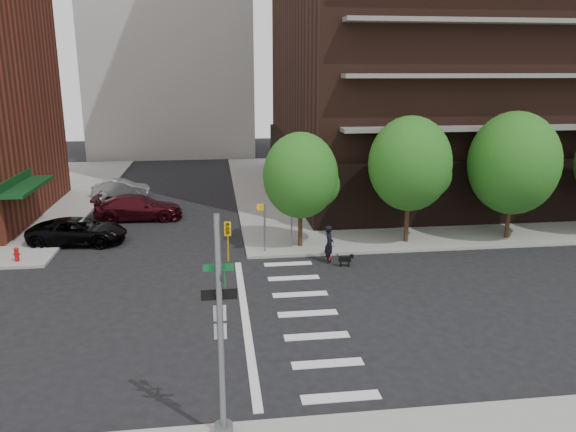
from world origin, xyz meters
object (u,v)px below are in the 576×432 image
(traffic_signal, at_px, (222,346))
(scooter, at_px, (328,251))
(parked_car_silver, at_px, (121,188))
(parked_car_maroon, at_px, (138,207))
(parked_car_black, at_px, (78,231))
(fire_hydrant, at_px, (17,254))
(dog_walker, at_px, (329,244))

(traffic_signal, xyz_separation_m, scooter, (5.63, 13.99, -2.28))
(scooter, bearing_deg, parked_car_silver, 129.02)
(scooter, bearing_deg, parked_car_maroon, 139.67)
(traffic_signal, bearing_deg, parked_car_maroon, 102.14)
(parked_car_silver, relative_size, scooter, 2.65)
(traffic_signal, xyz_separation_m, parked_car_black, (-7.73, 18.41, -1.96))
(fire_hydrant, xyz_separation_m, scooter, (15.66, -1.30, -0.14))
(scooter, bearing_deg, fire_hydrant, 176.30)
(parked_car_maroon, bearing_deg, parked_car_silver, 18.71)
(parked_car_black, distance_m, parked_car_maroon, 5.66)
(parked_car_black, relative_size, scooter, 3.33)
(scooter, bearing_deg, dog_walker, -96.29)
(parked_car_maroon, relative_size, scooter, 3.55)
(fire_hydrant, height_order, scooter, fire_hydrant)
(traffic_signal, xyz_separation_m, parked_car_silver, (-7.19, 30.42, -2.01))
(dog_walker, bearing_deg, parked_car_maroon, 60.89)
(traffic_signal, distance_m, parked_car_black, 20.07)
(fire_hydrant, distance_m, parked_car_maroon, 9.52)
(traffic_signal, bearing_deg, dog_walker, 67.59)
(fire_hydrant, xyz_separation_m, dog_walker, (15.60, -1.80, 0.41))
(fire_hydrant, xyz_separation_m, parked_car_silver, (2.84, 15.12, 0.14))
(parked_car_black, distance_m, parked_car_silver, 12.01)
(traffic_signal, height_order, dog_walker, traffic_signal)
(parked_car_maroon, height_order, parked_car_silver, parked_car_maroon)
(parked_car_black, relative_size, parked_car_silver, 1.26)
(dog_walker, bearing_deg, parked_car_black, 83.61)
(parked_car_silver, xyz_separation_m, dog_walker, (12.75, -16.92, 0.27))
(fire_hydrant, distance_m, parked_car_silver, 15.39)
(fire_hydrant, bearing_deg, dog_walker, -6.58)
(parked_car_black, relative_size, parked_car_maroon, 0.94)
(parked_car_black, distance_m, dog_walker, 14.18)
(parked_car_black, height_order, parked_car_silver, parked_car_black)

